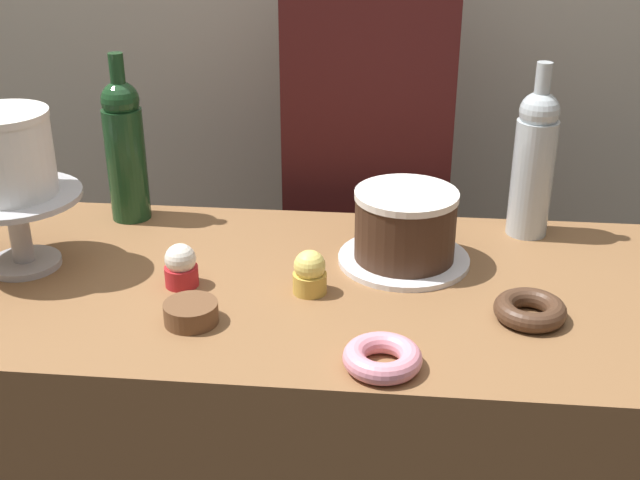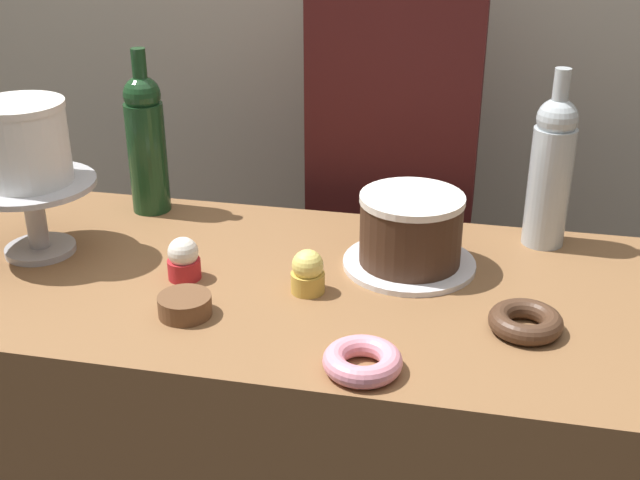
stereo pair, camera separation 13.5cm
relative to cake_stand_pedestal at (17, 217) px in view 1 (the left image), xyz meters
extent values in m
cylinder|color=#B2B2B7|center=(0.00, 0.00, -0.09)|extent=(0.12, 0.12, 0.01)
cylinder|color=#B2B2B7|center=(0.00, 0.00, -0.02)|extent=(0.04, 0.04, 0.11)
cylinder|color=#B2B2B7|center=(0.00, 0.00, 0.04)|extent=(0.23, 0.23, 0.01)
cylinder|color=white|center=(0.00, 0.00, 0.11)|extent=(0.15, 0.15, 0.13)
cylinder|color=white|center=(0.00, 0.00, 0.18)|extent=(0.15, 0.15, 0.01)
cylinder|color=white|center=(0.66, 0.08, -0.09)|extent=(0.23, 0.23, 0.01)
cylinder|color=#3D2619|center=(0.66, 0.08, -0.03)|extent=(0.18, 0.18, 0.11)
cylinder|color=white|center=(0.66, 0.08, 0.03)|extent=(0.18, 0.18, 0.01)
cylinder|color=#B2BCC1|center=(0.89, 0.23, 0.02)|extent=(0.08, 0.08, 0.22)
sphere|color=#B2BCC1|center=(0.89, 0.23, 0.14)|extent=(0.07, 0.07, 0.07)
cylinder|color=#B2BCC1|center=(0.89, 0.23, 0.19)|extent=(0.03, 0.03, 0.08)
cylinder|color=#193D1E|center=(0.12, 0.23, 0.02)|extent=(0.08, 0.08, 0.22)
sphere|color=#193D1E|center=(0.12, 0.23, 0.14)|extent=(0.07, 0.07, 0.07)
cylinder|color=#193D1E|center=(0.12, 0.23, 0.19)|extent=(0.03, 0.03, 0.08)
cylinder|color=gold|center=(0.51, -0.04, -0.08)|extent=(0.06, 0.06, 0.03)
sphere|color=#EFDB6B|center=(0.51, -0.04, -0.04)|extent=(0.05, 0.05, 0.05)
cylinder|color=red|center=(0.29, -0.04, -0.08)|extent=(0.06, 0.06, 0.03)
sphere|color=white|center=(0.29, -0.04, -0.04)|extent=(0.05, 0.05, 0.05)
torus|color=pink|center=(0.63, -0.25, -0.08)|extent=(0.11, 0.11, 0.03)
torus|color=#472D1E|center=(0.85, -0.10, -0.08)|extent=(0.11, 0.11, 0.03)
cylinder|color=brown|center=(0.34, -0.16, -0.09)|extent=(0.08, 0.08, 0.01)
cylinder|color=brown|center=(0.34, -0.16, -0.08)|extent=(0.08, 0.08, 0.01)
cylinder|color=brown|center=(0.34, -0.16, -0.07)|extent=(0.08, 0.08, 0.01)
cube|color=black|center=(0.57, 0.53, -0.61)|extent=(0.28, 0.18, 0.85)
cube|color=#4C1919|center=(0.57, 0.53, 0.09)|extent=(0.36, 0.22, 0.55)
camera|label=1|loc=(0.64, -1.23, 0.56)|focal=46.25mm
camera|label=2|loc=(0.77, -1.20, 0.56)|focal=46.25mm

